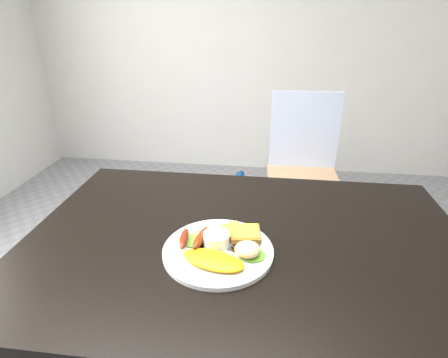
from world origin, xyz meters
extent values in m
cube|color=silver|center=(0.00, 2.25, 1.35)|extent=(4.00, 0.04, 2.70)
cube|color=black|center=(0.00, 0.00, 0.73)|extent=(1.20, 0.80, 0.04)
cube|color=tan|center=(0.26, 1.01, 0.45)|extent=(0.41, 0.41, 0.05)
imported|color=navy|center=(-0.21, 0.84, 0.69)|extent=(0.57, 0.46, 1.39)
cylinder|color=white|center=(-0.06, -0.07, 0.76)|extent=(0.28, 0.28, 0.01)
ellipsoid|color=#39871D|center=(-0.14, -0.05, 0.77)|extent=(0.09, 0.09, 0.01)
ellipsoid|color=#478424|center=(0.02, -0.09, 0.77)|extent=(0.07, 0.07, 0.01)
ellipsoid|color=gold|center=(-0.07, -0.13, 0.77)|extent=(0.17, 0.11, 0.02)
ellipsoid|color=maroon|center=(-0.15, -0.07, 0.78)|extent=(0.03, 0.09, 0.02)
ellipsoid|color=#6A2501|center=(-0.11, -0.06, 0.78)|extent=(0.04, 0.10, 0.02)
cylinder|color=white|center=(-0.07, -0.06, 0.78)|extent=(0.09, 0.09, 0.04)
cube|color=brown|center=(-0.04, 0.00, 0.77)|extent=(0.10, 0.10, 0.01)
cube|color=brown|center=(0.00, -0.02, 0.78)|extent=(0.09, 0.09, 0.01)
ellipsoid|color=beige|center=(0.01, -0.10, 0.79)|extent=(0.07, 0.06, 0.03)
cube|color=#ADAFB7|center=(-0.11, -0.08, 0.76)|extent=(0.13, 0.06, 0.00)
camera|label=1|loc=(0.04, -0.79, 1.30)|focal=28.00mm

